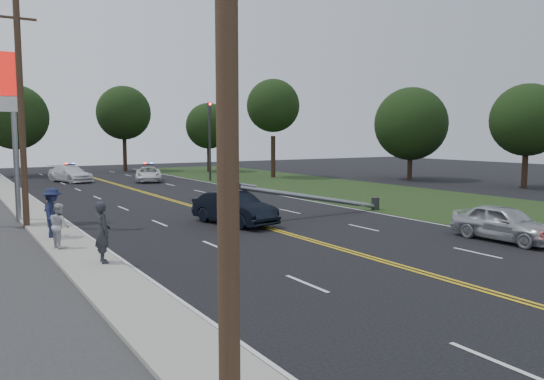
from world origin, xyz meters
TOP-DOWN VIEW (x-y plane):
  - ground at (0.00, 0.00)m, footprint 120.00×120.00m
  - sidewalk at (-8.40, 10.00)m, footprint 1.80×70.00m
  - grass_verge at (13.50, 10.00)m, footprint 12.00×80.00m
  - centerline_yellow at (0.00, 10.00)m, footprint 0.36×80.00m
  - traffic_signal at (8.30, 30.00)m, footprint 0.28×0.41m
  - fallen_streetlight at (4.19, 8.00)m, footprint 9.36×0.44m
  - utility_pole_near at (-9.20, -8.00)m, footprint 1.60×0.28m
  - utility_pole_mid at (-9.20, 12.00)m, footprint 1.60×0.28m
  - tree_6 at (-5.99, 45.17)m, footprint 6.49×6.49m
  - tree_7 at (5.38, 46.61)m, footprint 6.07×6.07m
  - tree_8 at (13.34, 41.07)m, footprint 5.14×5.14m
  - tree_9 at (15.10, 30.07)m, footprint 5.12×5.12m
  - tree_12 at (26.34, 10.89)m, footprint 5.60×5.60m
  - tree_13 at (24.45, 21.12)m, footprint 6.67×6.67m
  - crashed_sedan at (-0.80, 7.91)m, footprint 2.53×4.88m
  - waiting_sedan at (6.46, -1.14)m, footprint 1.75×4.21m
  - emergency_a at (3.19, 31.98)m, footprint 3.52×5.13m
  - emergency_b at (-2.83, 35.14)m, footprint 3.59×5.44m
  - bystander_a at (-8.03, 3.07)m, footprint 0.49×0.73m
  - bystander_b at (-8.80, 6.17)m, footprint 0.77×0.90m
  - bystander_c at (-8.66, 8.40)m, footprint 1.11×1.45m
  - bystander_d at (-8.36, 10.96)m, footprint 0.82×0.97m

SIDE VIEW (x-z plane):
  - ground at x=0.00m, z-range 0.00..0.00m
  - grass_verge at x=13.50m, z-range 0.00..0.01m
  - centerline_yellow at x=0.00m, z-range 0.01..0.01m
  - sidewalk at x=-8.40m, z-range 0.00..0.12m
  - emergency_a at x=3.19m, z-range 0.00..1.30m
  - waiting_sedan at x=6.46m, z-range 0.00..1.42m
  - emergency_b at x=-2.83m, z-range 0.00..1.46m
  - crashed_sedan at x=-0.80m, z-range 0.00..1.53m
  - bystander_d at x=-8.36m, z-range 0.12..1.67m
  - fallen_streetlight at x=4.19m, z-range -0.04..1.88m
  - bystander_b at x=-8.80m, z-range 0.12..1.74m
  - bystander_a at x=-8.03m, z-range 0.12..2.09m
  - bystander_c at x=-8.66m, z-range 0.12..2.10m
  - traffic_signal at x=8.30m, z-range 0.68..7.73m
  - utility_pole_near at x=-9.20m, z-range 0.08..10.08m
  - utility_pole_mid at x=-9.20m, z-range 0.08..10.08m
  - tree_8 at x=13.34m, z-range 1.27..8.99m
  - tree_13 at x=24.45m, z-range 0.90..9.40m
  - tree_12 at x=26.34m, z-range 1.24..9.35m
  - tree_6 at x=-5.99m, z-range 1.33..10.49m
  - tree_7 at x=5.38m, z-range 1.78..11.44m
  - tree_9 at x=15.10m, z-range 2.17..11.68m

